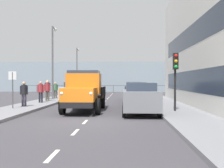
{
  "coord_description": "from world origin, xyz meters",
  "views": [
    {
      "loc": [
        -1.75,
        11.8,
        1.82
      ],
      "look_at": [
        -0.49,
        -13.6,
        1.51
      ],
      "focal_mm": 41.27,
      "sensor_mm": 36.0,
      "label": 1
    }
  ],
  "objects_px": {
    "car_red_oppositeside_2": "(93,88)",
    "car_silver_oppositeside_0": "(75,91)",
    "car_white_oppositeside_1": "(86,89)",
    "pedestrian_by_lamp": "(41,90)",
    "pedestrian_couple_a": "(24,92)",
    "lamp_post_promenade": "(53,56)",
    "pedestrian_in_dark_coat": "(48,88)",
    "pedestrian_with_bag": "(55,89)",
    "street_sign": "(13,83)",
    "truck_vintage_orange": "(84,92)",
    "car_grey_kerbside_near": "(140,98)",
    "pedestrian_couple_b": "(47,89)",
    "lamp_post_far": "(77,66)",
    "car_navy_kerbside_2": "(134,91)",
    "traffic_light_near": "(175,69)",
    "car_black_kerbside_1": "(136,93)"
  },
  "relations": [
    {
      "from": "car_grey_kerbside_near",
      "to": "pedestrian_in_dark_coat",
      "type": "bearing_deg",
      "value": -49.53
    },
    {
      "from": "pedestrian_couple_a",
      "to": "lamp_post_promenade",
      "type": "xyz_separation_m",
      "value": [
        0.1,
        -7.19,
        3.06
      ]
    },
    {
      "from": "lamp_post_promenade",
      "to": "street_sign",
      "type": "distance_m",
      "value": 8.7
    },
    {
      "from": "pedestrian_couple_b",
      "to": "lamp_post_promenade",
      "type": "relative_size",
      "value": 0.25
    },
    {
      "from": "car_red_oppositeside_2",
      "to": "pedestrian_in_dark_coat",
      "type": "distance_m",
      "value": 12.32
    },
    {
      "from": "car_navy_kerbside_2",
      "to": "car_red_oppositeside_2",
      "type": "xyz_separation_m",
      "value": [
        5.19,
        -10.77,
        0.0
      ]
    },
    {
      "from": "pedestrian_in_dark_coat",
      "to": "pedestrian_by_lamp",
      "type": "bearing_deg",
      "value": 99.14
    },
    {
      "from": "car_grey_kerbside_near",
      "to": "pedestrian_in_dark_coat",
      "type": "height_order",
      "value": "pedestrian_in_dark_coat"
    },
    {
      "from": "car_navy_kerbside_2",
      "to": "traffic_light_near",
      "type": "distance_m",
      "value": 10.47
    },
    {
      "from": "car_silver_oppositeside_0",
      "to": "pedestrian_with_bag",
      "type": "xyz_separation_m",
      "value": [
        2.42,
        -2.49,
        0.17
      ]
    },
    {
      "from": "car_navy_kerbside_2",
      "to": "lamp_post_far",
      "type": "relative_size",
      "value": 0.64
    },
    {
      "from": "car_silver_oppositeside_0",
      "to": "car_white_oppositeside_1",
      "type": "distance_m",
      "value": 6.77
    },
    {
      "from": "car_silver_oppositeside_0",
      "to": "pedestrian_couple_a",
      "type": "relative_size",
      "value": 2.82
    },
    {
      "from": "pedestrian_by_lamp",
      "to": "pedestrian_couple_b",
      "type": "xyz_separation_m",
      "value": [
        0.03,
        -1.81,
        0.03
      ]
    },
    {
      "from": "car_grey_kerbside_near",
      "to": "car_white_oppositeside_1",
      "type": "bearing_deg",
      "value": -70.92
    },
    {
      "from": "car_grey_kerbside_near",
      "to": "car_silver_oppositeside_0",
      "type": "bearing_deg",
      "value": -57.76
    },
    {
      "from": "pedestrian_with_bag",
      "to": "lamp_post_promenade",
      "type": "xyz_separation_m",
      "value": [
        -0.06,
        1.0,
        3.09
      ]
    },
    {
      "from": "pedestrian_couple_a",
      "to": "lamp_post_promenade",
      "type": "relative_size",
      "value": 0.24
    },
    {
      "from": "car_red_oppositeside_2",
      "to": "pedestrian_couple_a",
      "type": "bearing_deg",
      "value": 83.16
    },
    {
      "from": "traffic_light_near",
      "to": "lamp_post_far",
      "type": "distance_m",
      "value": 22.44
    },
    {
      "from": "car_silver_oppositeside_0",
      "to": "pedestrian_by_lamp",
      "type": "relative_size",
      "value": 2.79
    },
    {
      "from": "car_red_oppositeside_2",
      "to": "car_silver_oppositeside_0",
      "type": "bearing_deg",
      "value": 90.0
    },
    {
      "from": "truck_vintage_orange",
      "to": "lamp_post_promenade",
      "type": "height_order",
      "value": "lamp_post_promenade"
    },
    {
      "from": "car_silver_oppositeside_0",
      "to": "car_grey_kerbside_near",
      "type": "bearing_deg",
      "value": 122.24
    },
    {
      "from": "pedestrian_couple_b",
      "to": "lamp_post_promenade",
      "type": "bearing_deg",
      "value": -85.54
    },
    {
      "from": "pedestrian_by_lamp",
      "to": "lamp_post_far",
      "type": "distance_m",
      "value": 15.49
    },
    {
      "from": "car_grey_kerbside_near",
      "to": "pedestrian_couple_b",
      "type": "distance_m",
      "value": 10.37
    },
    {
      "from": "pedestrian_with_bag",
      "to": "lamp_post_far",
      "type": "relative_size",
      "value": 0.25
    },
    {
      "from": "car_red_oppositeside_2",
      "to": "traffic_light_near",
      "type": "height_order",
      "value": "traffic_light_near"
    },
    {
      "from": "traffic_light_near",
      "to": "lamp_post_promenade",
      "type": "relative_size",
      "value": 0.47
    },
    {
      "from": "car_navy_kerbside_2",
      "to": "car_white_oppositeside_1",
      "type": "height_order",
      "value": "same"
    },
    {
      "from": "car_grey_kerbside_near",
      "to": "car_red_oppositeside_2",
      "type": "height_order",
      "value": "same"
    },
    {
      "from": "car_white_oppositeside_1",
      "to": "pedestrian_couple_b",
      "type": "distance_m",
      "value": 7.98
    },
    {
      "from": "car_black_kerbside_1",
      "to": "car_white_oppositeside_1",
      "type": "height_order",
      "value": "same"
    },
    {
      "from": "lamp_post_far",
      "to": "car_navy_kerbside_2",
      "type": "bearing_deg",
      "value": 125.68
    },
    {
      "from": "car_grey_kerbside_near",
      "to": "lamp_post_promenade",
      "type": "height_order",
      "value": "lamp_post_promenade"
    },
    {
      "from": "pedestrian_by_lamp",
      "to": "pedestrian_with_bag",
      "type": "bearing_deg",
      "value": -86.92
    },
    {
      "from": "car_grey_kerbside_near",
      "to": "pedestrian_in_dark_coat",
      "type": "distance_m",
      "value": 12.22
    },
    {
      "from": "pedestrian_by_lamp",
      "to": "car_white_oppositeside_1",
      "type": "bearing_deg",
      "value": -102.68
    },
    {
      "from": "car_red_oppositeside_2",
      "to": "pedestrian_in_dark_coat",
      "type": "height_order",
      "value": "pedestrian_in_dark_coat"
    },
    {
      "from": "pedestrian_in_dark_coat",
      "to": "car_navy_kerbside_2",
      "type": "bearing_deg",
      "value": -171.12
    },
    {
      "from": "pedestrian_by_lamp",
      "to": "pedestrian_in_dark_coat",
      "type": "bearing_deg",
      "value": -80.86
    },
    {
      "from": "pedestrian_couple_a",
      "to": "car_silver_oppositeside_0",
      "type": "bearing_deg",
      "value": -111.54
    },
    {
      "from": "lamp_post_promenade",
      "to": "car_red_oppositeside_2",
      "type": "bearing_deg",
      "value": -101.48
    },
    {
      "from": "car_black_kerbside_1",
      "to": "street_sign",
      "type": "height_order",
      "value": "street_sign"
    },
    {
      "from": "car_navy_kerbside_2",
      "to": "lamp_post_promenade",
      "type": "relative_size",
      "value": 0.58
    },
    {
      "from": "pedestrian_by_lamp",
      "to": "pedestrian_couple_b",
      "type": "bearing_deg",
      "value": -88.94
    },
    {
      "from": "lamp_post_promenade",
      "to": "street_sign",
      "type": "xyz_separation_m",
      "value": [
        0.14,
        8.34,
        -2.48
      ]
    },
    {
      "from": "car_red_oppositeside_2",
      "to": "lamp_post_far",
      "type": "xyz_separation_m",
      "value": [
        2.15,
        0.56,
        2.95
      ]
    },
    {
      "from": "pedestrian_couple_a",
      "to": "pedestrian_in_dark_coat",
      "type": "xyz_separation_m",
      "value": [
        0.49,
        -6.78,
        0.09
      ]
    }
  ]
}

